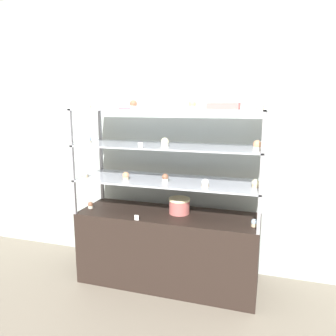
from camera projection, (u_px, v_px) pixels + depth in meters
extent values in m
plane|color=gray|center=(168.00, 281.00, 2.93)|extent=(20.00, 20.00, 0.00)
cube|color=#A8B2AD|center=(181.00, 132.00, 3.06)|extent=(8.00, 0.05, 2.60)
cube|color=black|center=(168.00, 248.00, 2.87)|extent=(1.54, 0.51, 0.64)
cube|color=#99999E|center=(102.00, 184.00, 3.23)|extent=(0.02, 0.02, 0.30)
cube|color=#99999E|center=(261.00, 197.00, 2.79)|extent=(0.02, 0.02, 0.30)
cube|color=#99999E|center=(74.00, 197.00, 2.78)|extent=(0.02, 0.02, 0.30)
cube|color=#99999E|center=(259.00, 215.00, 2.33)|extent=(0.02, 0.02, 0.30)
cube|color=#B7BCC6|center=(168.00, 181.00, 2.75)|extent=(1.54, 0.51, 0.01)
cube|color=#99999E|center=(101.00, 155.00, 3.17)|extent=(0.02, 0.02, 0.30)
cube|color=#99999E|center=(263.00, 163.00, 2.73)|extent=(0.02, 0.02, 0.30)
cube|color=#99999E|center=(72.00, 163.00, 2.72)|extent=(0.02, 0.02, 0.30)
cube|color=#99999E|center=(261.00, 174.00, 2.28)|extent=(0.02, 0.02, 0.30)
cube|color=#B7BCC6|center=(168.00, 146.00, 2.70)|extent=(1.54, 0.51, 0.01)
cube|color=#99999E|center=(100.00, 124.00, 3.12)|extent=(0.02, 0.02, 0.30)
cube|color=#99999E|center=(265.00, 127.00, 2.68)|extent=(0.02, 0.02, 0.30)
cube|color=#99999E|center=(70.00, 127.00, 2.66)|extent=(0.02, 0.02, 0.30)
cube|color=#99999E|center=(264.00, 132.00, 2.22)|extent=(0.02, 0.02, 0.30)
cube|color=#B7BCC6|center=(168.00, 110.00, 2.64)|extent=(1.54, 0.51, 0.01)
cylinder|color=#C66660|center=(179.00, 207.00, 2.80)|extent=(0.17, 0.17, 0.11)
cylinder|color=#F4EAB2|center=(179.00, 199.00, 2.79)|extent=(0.18, 0.18, 0.02)
cube|color=#C66660|center=(224.00, 106.00, 2.50)|extent=(0.24, 0.18, 0.05)
cube|color=silver|center=(224.00, 102.00, 2.50)|extent=(0.24, 0.18, 0.01)
cylinder|color=beige|center=(91.00, 207.00, 2.95)|extent=(0.04, 0.04, 0.02)
sphere|color=#8C5B42|center=(91.00, 204.00, 2.94)|extent=(0.05, 0.05, 0.05)
cylinder|color=#CCB28C|center=(254.00, 225.00, 2.51)|extent=(0.04, 0.04, 0.02)
sphere|color=silver|center=(254.00, 222.00, 2.50)|extent=(0.05, 0.05, 0.05)
cube|color=white|center=(137.00, 218.00, 2.64)|extent=(0.04, 0.00, 0.04)
cylinder|color=#CCB28C|center=(85.00, 176.00, 2.85)|extent=(0.05, 0.05, 0.02)
sphere|color=white|center=(85.00, 173.00, 2.85)|extent=(0.06, 0.06, 0.06)
cylinder|color=#CCB28C|center=(126.00, 178.00, 2.77)|extent=(0.05, 0.05, 0.02)
sphere|color=#E5996B|center=(126.00, 175.00, 2.77)|extent=(0.06, 0.06, 0.06)
cylinder|color=beige|center=(165.00, 180.00, 2.71)|extent=(0.05, 0.05, 0.02)
sphere|color=#8C5B42|center=(165.00, 177.00, 2.70)|extent=(0.06, 0.06, 0.06)
cylinder|color=#CCB28C|center=(205.00, 185.00, 2.52)|extent=(0.05, 0.05, 0.02)
sphere|color=white|center=(205.00, 182.00, 2.52)|extent=(0.06, 0.06, 0.06)
cylinder|color=#CCB28C|center=(255.00, 186.00, 2.51)|extent=(0.05, 0.05, 0.02)
sphere|color=#F4EAB2|center=(255.00, 183.00, 2.50)|extent=(0.06, 0.06, 0.06)
cube|color=white|center=(205.00, 187.00, 2.42)|extent=(0.04, 0.00, 0.04)
cylinder|color=beige|center=(88.00, 142.00, 2.85)|extent=(0.06, 0.06, 0.02)
sphere|color=silver|center=(88.00, 138.00, 2.85)|extent=(0.06, 0.06, 0.06)
cylinder|color=beige|center=(164.00, 145.00, 2.62)|extent=(0.06, 0.06, 0.02)
sphere|color=#F4EAB2|center=(164.00, 142.00, 2.61)|extent=(0.06, 0.06, 0.06)
cylinder|color=beige|center=(257.00, 148.00, 2.43)|extent=(0.06, 0.06, 0.02)
sphere|color=#E5996B|center=(257.00, 144.00, 2.43)|extent=(0.06, 0.06, 0.06)
cube|color=white|center=(140.00, 145.00, 2.52)|extent=(0.04, 0.00, 0.04)
cylinder|color=#CCB28C|center=(88.00, 107.00, 2.79)|extent=(0.06, 0.06, 0.02)
sphere|color=white|center=(88.00, 104.00, 2.79)|extent=(0.06, 0.06, 0.06)
cylinder|color=white|center=(133.00, 107.00, 2.59)|extent=(0.06, 0.06, 0.02)
sphere|color=#8C5B42|center=(133.00, 104.00, 2.59)|extent=(0.06, 0.06, 0.06)
cylinder|color=beige|center=(192.00, 108.00, 2.44)|extent=(0.06, 0.06, 0.02)
sphere|color=#E5996B|center=(192.00, 104.00, 2.43)|extent=(0.06, 0.06, 0.06)
cylinder|color=#CCB28C|center=(260.00, 108.00, 2.37)|extent=(0.06, 0.06, 0.02)
sphere|color=white|center=(260.00, 104.00, 2.36)|extent=(0.06, 0.06, 0.06)
cube|color=white|center=(164.00, 106.00, 2.40)|extent=(0.04, 0.00, 0.04)
torus|color=#EFB2BC|center=(126.00, 106.00, 2.83)|extent=(0.14, 0.14, 0.04)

